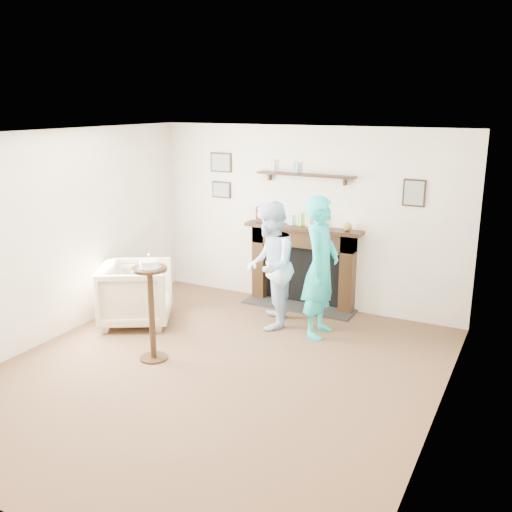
{
  "coord_description": "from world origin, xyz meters",
  "views": [
    {
      "loc": [
        2.92,
        -4.72,
        2.8
      ],
      "look_at": [
        0.04,
        0.9,
        1.09
      ],
      "focal_mm": 40.0,
      "sensor_mm": 36.0,
      "label": 1
    }
  ],
  "objects_px": {
    "armchair": "(138,322)",
    "man": "(270,325)",
    "woman": "(319,334)",
    "pedestal_table": "(151,295)"
  },
  "relations": [
    {
      "from": "armchair",
      "to": "man",
      "type": "relative_size",
      "value": 0.55
    },
    {
      "from": "armchair",
      "to": "woman",
      "type": "height_order",
      "value": "woman"
    },
    {
      "from": "armchair",
      "to": "woman",
      "type": "distance_m",
      "value": 2.37
    },
    {
      "from": "armchair",
      "to": "pedestal_table",
      "type": "distance_m",
      "value": 1.39
    },
    {
      "from": "man",
      "to": "woman",
      "type": "xyz_separation_m",
      "value": [
        0.67,
        0.03,
        0.0
      ]
    },
    {
      "from": "man",
      "to": "pedestal_table",
      "type": "relative_size",
      "value": 1.31
    },
    {
      "from": "man",
      "to": "pedestal_table",
      "type": "bearing_deg",
      "value": -46.52
    },
    {
      "from": "armchair",
      "to": "woman",
      "type": "relative_size",
      "value": 0.51
    },
    {
      "from": "pedestal_table",
      "to": "man",
      "type": "bearing_deg",
      "value": 63.87
    },
    {
      "from": "armchair",
      "to": "woman",
      "type": "bearing_deg",
      "value": -101.91
    }
  ]
}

